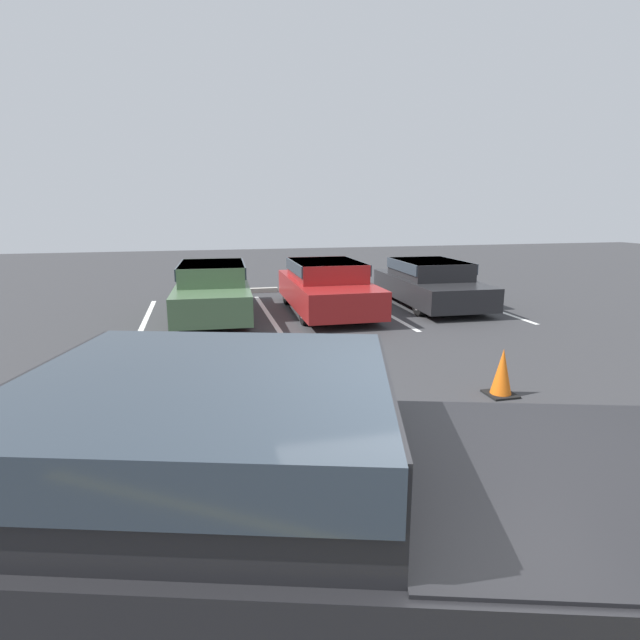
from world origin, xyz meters
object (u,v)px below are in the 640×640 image
Objects in this scene: traffic_cone at (502,374)px; wheel_stop_curb at (246,291)px; pickup_truck at (263,506)px; parked_sedan_a at (213,288)px; parked_sedan_b at (326,285)px; parked_sedan_c at (430,281)px.

traffic_cone reaches higher than wheel_stop_curb.
pickup_truck is 9.68m from parked_sedan_a.
parked_sedan_b is (2.80, 9.40, -0.15)m from pickup_truck.
parked_sedan_c is at bearing -33.53° from wheel_stop_curb.
parked_sedan_b is 1.02× the size of parked_sedan_c.
parked_sedan_b is at bearing 98.75° from traffic_cone.
parked_sedan_c is at bearing 72.82° from traffic_cone.
parked_sedan_c is (5.77, -0.04, -0.03)m from parked_sedan_a.
wheel_stop_curb is (-4.69, 3.11, -0.57)m from parked_sedan_c.
parked_sedan_b is at bearing 87.18° from parked_sedan_a.
parked_sedan_b is 3.82m from wheel_stop_curb.
parked_sedan_b is (2.81, -0.28, 0.01)m from parked_sedan_a.
pickup_truck is at bearing -15.62° from parked_sedan_b.
parked_sedan_c is (5.76, 9.64, -0.20)m from pickup_truck.
parked_sedan_a is (-0.01, 9.68, -0.16)m from pickup_truck.
traffic_cone is at bearing 57.00° from pickup_truck.
parked_sedan_b is 2.97m from parked_sedan_c.
parked_sedan_b reaches higher than parked_sedan_c.
pickup_truck reaches higher than parked_sedan_a.
wheel_stop_curb is at bearing 163.54° from parked_sedan_a.
parked_sedan_c is at bearing 75.94° from pickup_truck.
pickup_truck is 9.16× the size of traffic_cone.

